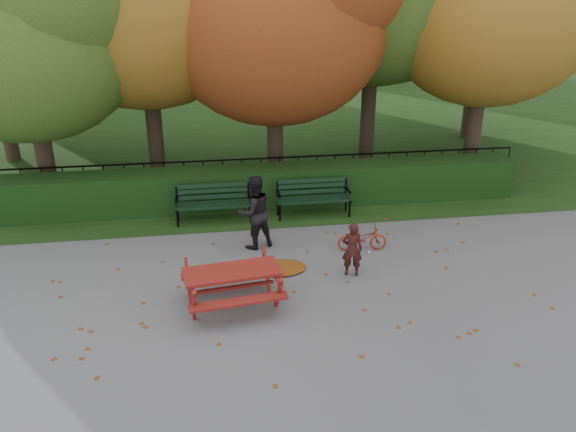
{
  "coord_description": "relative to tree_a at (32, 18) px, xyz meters",
  "views": [
    {
      "loc": [
        -1.37,
        -8.76,
        5.38
      ],
      "look_at": [
        0.14,
        1.39,
        1.0
      ],
      "focal_mm": 35.0,
      "sensor_mm": 36.0,
      "label": 1
    }
  ],
  "objects": [
    {
      "name": "leaf_scatter",
      "position": [
        5.19,
        -5.28,
        -4.51
      ],
      "size": [
        9.0,
        5.7,
        0.01
      ],
      "primitive_type": null,
      "color": "#66310C",
      "rests_on": "ground"
    },
    {
      "name": "adult",
      "position": [
        4.72,
        -3.43,
        -3.71
      ],
      "size": [
        0.95,
        0.86,
        1.62
      ],
      "primitive_type": "imported",
      "rotation": [
        0.0,
        0.0,
        3.51
      ],
      "color": "black",
      "rests_on": "ground"
    },
    {
      "name": "hedge",
      "position": [
        5.19,
        -1.08,
        -4.02
      ],
      "size": [
        13.0,
        0.9,
        1.0
      ],
      "primitive_type": "cube",
      "color": "black",
      "rests_on": "ground"
    },
    {
      "name": "tree_a",
      "position": [
        0.0,
        0.0,
        0.0
      ],
      "size": [
        5.88,
        5.6,
        7.48
      ],
      "color": "#32211A",
      "rests_on": "ground"
    },
    {
      "name": "iron_fence",
      "position": [
        5.19,
        -0.28,
        -3.98
      ],
      "size": [
        14.0,
        0.04,
        1.02
      ],
      "color": "black",
      "rests_on": "ground"
    },
    {
      "name": "tree_c",
      "position": [
        6.02,
        0.38,
        0.3
      ],
      "size": [
        6.3,
        6.0,
        8.0
      ],
      "color": "#32211A",
      "rests_on": "ground"
    },
    {
      "name": "picnic_table",
      "position": [
        4.11,
        -5.75,
        -3.97
      ],
      "size": [
        1.83,
        1.55,
        0.81
      ],
      "rotation": [
        0.0,
        0.0,
        0.13
      ],
      "color": "maroon",
      "rests_on": "ground"
    },
    {
      "name": "ground",
      "position": [
        5.19,
        -5.58,
        -4.52
      ],
      "size": [
        90.0,
        90.0,
        0.0
      ],
      "primitive_type": "plane",
      "color": "slate",
      "rests_on": "ground"
    },
    {
      "name": "bench_left",
      "position": [
        3.89,
        -1.88,
        -4.0
      ],
      "size": [
        1.8,
        0.57,
        0.88
      ],
      "color": "black",
      "rests_on": "ground"
    },
    {
      "name": "grass_strip",
      "position": [
        5.19,
        8.42,
        -4.52
      ],
      "size": [
        90.0,
        90.0,
        0.0
      ],
      "primitive_type": "plane",
      "color": "#173410",
      "rests_on": "ground"
    },
    {
      "name": "bench_right",
      "position": [
        6.29,
        -1.88,
        -4.0
      ],
      "size": [
        1.8,
        0.57,
        0.88
      ],
      "color": "black",
      "rests_on": "ground"
    },
    {
      "name": "child",
      "position": [
        6.47,
        -4.95,
        -3.97
      ],
      "size": [
        0.45,
        0.34,
        1.11
      ],
      "primitive_type": "imported",
      "rotation": [
        0.0,
        0.0,
        2.93
      ],
      "color": "#381511",
      "rests_on": "ground"
    },
    {
      "name": "bicycle",
      "position": [
        6.96,
        -3.94,
        -4.25
      ],
      "size": [
        1.07,
        0.45,
        0.55
      ],
      "primitive_type": "imported",
      "rotation": [
        0.0,
        0.0,
        1.49
      ],
      "color": "#A3290F",
      "rests_on": "ground"
    },
    {
      "name": "leaf_pile",
      "position": [
        5.12,
        -4.54,
        -4.48
      ],
      "size": [
        1.06,
        0.75,
        0.07
      ],
      "primitive_type": "ellipsoid",
      "rotation": [
        0.0,
        0.0,
        -0.02
      ],
      "color": "#66310C",
      "rests_on": "ground"
    }
  ]
}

